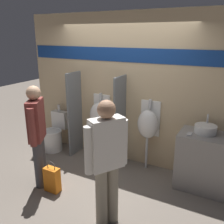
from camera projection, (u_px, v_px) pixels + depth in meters
ground_plane at (107, 171)px, 4.43m from camera, size 16.00×16.00×0.00m
display_wall at (123, 89)px, 4.52m from camera, size 4.02×0.07×2.70m
sink_counter at (205, 162)px, 3.83m from camera, size 0.81×0.55×0.89m
sink_basin at (205, 129)px, 3.75m from camera, size 0.33×0.33×0.26m
cell_phone at (190, 134)px, 3.72m from camera, size 0.07×0.14×0.01m
divider_near_counter at (75, 114)px, 4.89m from camera, size 0.03×0.44×1.64m
divider_mid at (120, 122)px, 4.45m from camera, size 0.03×0.44×1.64m
urinal_near_counter at (99, 116)px, 4.75m from camera, size 0.37×0.26×1.26m
urinal_far at (148, 124)px, 4.30m from camera, size 0.37×0.26×1.26m
toilet at (54, 135)px, 5.19m from camera, size 0.41×0.57×0.92m
person_in_vest at (107, 159)px, 2.96m from camera, size 0.37×0.50×1.63m
person_with_lanyard at (37, 132)px, 3.79m from camera, size 0.36×0.50×1.61m
shopping_bag at (52, 179)px, 3.81m from camera, size 0.24×0.13×0.51m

